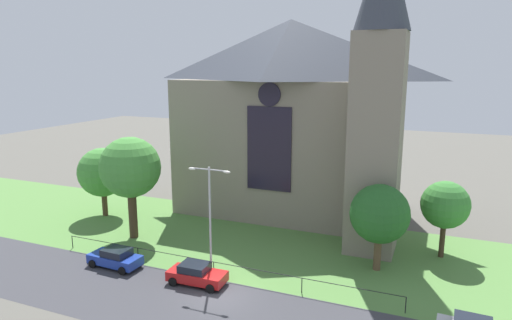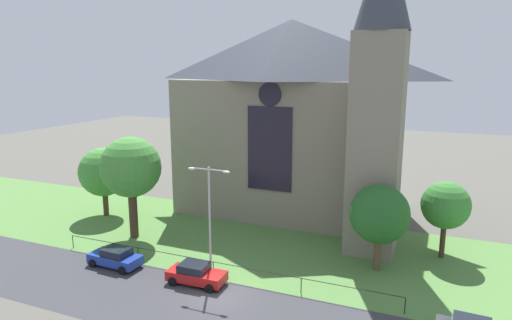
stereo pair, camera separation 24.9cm
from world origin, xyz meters
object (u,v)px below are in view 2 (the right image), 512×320
Objects in this scene: streetlamp_near at (209,208)px; parked_car_blue at (116,257)px; tree_right_near at (380,214)px; tree_left_far at (104,172)px; parked_car_red at (196,274)px; tree_right_far at (446,205)px; tree_left_near at (131,168)px; church_building at (296,116)px.

streetlamp_near is 1.96× the size of parked_car_blue.
streetlamp_near is (-11.25, -5.86, 0.84)m from tree_right_near.
tree_left_far is 19.53m from parked_car_red.
parked_car_red is (-16.18, -11.83, -3.69)m from tree_right_far.
tree_left_near is at bearing -30.54° from tree_left_far.
tree_right_far is 0.69× the size of tree_left_near.
parked_car_red is (-11.64, -7.36, -3.72)m from tree_right_near.
parked_car_blue is (-18.89, -7.31, -3.72)m from tree_right_near.
tree_right_far is (4.55, 4.47, -0.04)m from tree_right_near.
tree_left_far is (-17.83, -8.80, -5.65)m from church_building.
tree_right_near is at bearing -47.12° from church_building.
church_building is 6.09× the size of parked_car_blue.
church_building is 6.10× the size of parked_car_red.
streetlamp_near reaches higher than tree_right_far.
parked_car_red is (9.88, -5.76, -5.74)m from tree_left_near.
church_building is 22.44m from parked_car_blue.
tree_right_far is at bearing 34.05° from parked_car_red.
tree_right_far is 1.50× the size of parked_car_red.
tree_left_far is 0.86× the size of streetlamp_near.
tree_right_near is 0.73× the size of tree_left_near.
tree_left_near is at bearing -131.38° from church_building.
tree_right_near reaches higher than parked_car_blue.
tree_right_far is at bearing -24.08° from church_building.
streetlamp_near is 4.81m from parked_car_red.
parked_car_blue is at bearing -65.28° from tree_left_near.
tree_left_far is 1.06× the size of tree_right_near.
church_building is at bearing 155.92° from tree_right_far.
parked_car_blue is (-23.43, -11.78, -3.69)m from tree_right_far.
tree_right_near is 0.81× the size of streetlamp_near.
church_building is 2.80× the size of tree_left_near.
church_building is at bearing 48.62° from tree_left_near.
parked_car_red is at bearing -178.15° from parked_car_blue.
streetlamp_near is 9.01m from parked_car_blue.
church_building is 20.82m from parked_car_red.
tree_left_far is 7.93m from tree_left_near.
tree_right_far is 18.89m from streetlamp_near.
tree_right_near is 14.26m from parked_car_red.
tree_left_near reaches higher than tree_right_near.
church_building reaches higher than tree_left_far.
tree_left_near is at bearing -175.75° from tree_right_near.
parked_car_blue is at bearing 177.50° from parked_car_red.
streetlamp_near is (-15.80, -10.33, 0.87)m from tree_right_far.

